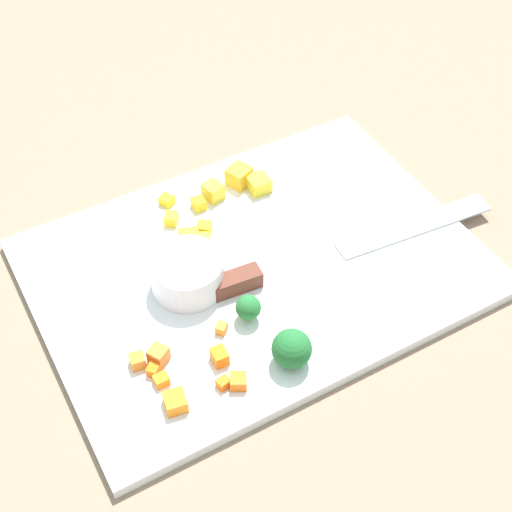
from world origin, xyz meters
name	(u,v)px	position (x,y,z in m)	size (l,w,h in m)	color
ground_plane	(256,271)	(0.00, 0.00, 0.00)	(4.00, 4.00, 0.00)	#87725C
cutting_board	(256,267)	(0.00, 0.00, 0.01)	(0.43, 0.31, 0.01)	white
prep_bowl	(187,274)	(0.07, -0.01, 0.03)	(0.07, 0.07, 0.04)	white
chef_knife	(306,260)	(-0.04, 0.03, 0.02)	(0.33, 0.05, 0.02)	silver
carrot_dice_0	(158,355)	(0.13, 0.06, 0.02)	(0.02, 0.02, 0.02)	orange
carrot_dice_1	(175,402)	(0.14, 0.11, 0.02)	(0.02, 0.02, 0.01)	orange
carrot_dice_2	(161,380)	(0.14, 0.08, 0.02)	(0.01, 0.01, 0.01)	orange
carrot_dice_3	(221,328)	(0.07, 0.06, 0.02)	(0.01, 0.01, 0.01)	orange
carrot_dice_4	(154,370)	(0.14, 0.07, 0.02)	(0.01, 0.01, 0.01)	orange
carrot_dice_5	(223,383)	(0.10, 0.11, 0.02)	(0.01, 0.01, 0.01)	orange
carrot_dice_6	(137,361)	(0.15, 0.06, 0.02)	(0.01, 0.01, 0.01)	orange
carrot_dice_7	(238,381)	(0.08, 0.12, 0.02)	(0.01, 0.01, 0.01)	orange
carrot_dice_8	(220,356)	(0.09, 0.09, 0.02)	(0.01, 0.02, 0.01)	orange
pepper_dice_0	(213,191)	(-0.01, -0.11, 0.02)	(0.02, 0.02, 0.02)	yellow
pepper_dice_1	(204,229)	(0.03, -0.06, 0.02)	(0.01, 0.01, 0.01)	yellow
pepper_dice_2	(189,240)	(0.05, -0.05, 0.02)	(0.02, 0.02, 0.02)	yellow
pepper_dice_3	(199,204)	(0.01, -0.10, 0.02)	(0.01, 0.01, 0.01)	yellow
pepper_dice_4	(167,200)	(0.04, -0.12, 0.02)	(0.01, 0.01, 0.01)	yellow
pepper_dice_5	(202,240)	(0.04, -0.05, 0.02)	(0.01, 0.01, 0.01)	yellow
pepper_dice_6	(171,219)	(0.05, -0.09, 0.02)	(0.01, 0.01, 0.01)	yellow
pepper_dice_7	(259,184)	(-0.06, -0.09, 0.02)	(0.02, 0.02, 0.02)	yellow
pepper_dice_8	(239,176)	(-0.04, -0.11, 0.02)	(0.02, 0.02, 0.02)	yellow
broccoli_floret_0	(248,308)	(0.04, 0.06, 0.03)	(0.02, 0.02, 0.03)	#91BB65
broccoli_floret_1	(292,349)	(0.03, 0.12, 0.03)	(0.04, 0.04, 0.04)	#8AB65F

